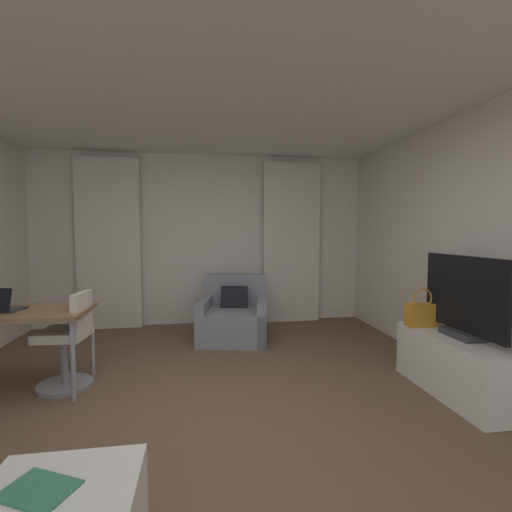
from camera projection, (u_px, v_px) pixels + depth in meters
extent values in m
plane|color=brown|center=(210.00, 423.00, 2.70)|extent=(12.00, 12.00, 0.00)
cube|color=silver|center=(203.00, 240.00, 5.60)|extent=(5.12, 0.06, 2.60)
cube|color=white|center=(207.00, 60.00, 2.52)|extent=(5.12, 6.12, 0.06)
cube|color=silver|center=(109.00, 244.00, 5.26)|extent=(0.90, 0.06, 2.50)
cube|color=silver|center=(292.00, 243.00, 5.69)|extent=(0.90, 0.06, 2.50)
cube|color=gray|center=(234.00, 324.00, 4.78)|extent=(1.02, 1.02, 0.41)
cube|color=gray|center=(236.00, 289.00, 5.11)|extent=(0.89, 0.30, 0.42)
cube|color=gray|center=(262.00, 319.00, 4.76)|extent=(0.28, 0.88, 0.55)
cube|color=gray|center=(205.00, 319.00, 4.78)|extent=(0.28, 0.88, 0.55)
cube|color=black|center=(234.00, 300.00, 4.88)|extent=(0.39, 0.26, 0.37)
cube|color=olive|center=(9.00, 313.00, 3.19)|extent=(1.31, 0.66, 0.04)
cylinder|color=#99999E|center=(93.00, 341.00, 3.58)|extent=(0.04, 0.04, 0.69)
cylinder|color=#99999E|center=(73.00, 361.00, 3.03)|extent=(0.04, 0.04, 0.69)
cylinder|color=gray|center=(65.00, 363.00, 3.30)|extent=(0.06, 0.06, 0.46)
cylinder|color=gray|center=(65.00, 385.00, 3.32)|extent=(0.48, 0.48, 0.04)
cube|color=silver|center=(63.00, 334.00, 3.29)|extent=(0.43, 0.43, 0.08)
cube|color=silver|center=(82.00, 311.00, 3.28)|extent=(0.09, 0.36, 0.34)
cube|color=#2D2D33|center=(3.00, 310.00, 3.20)|extent=(0.36, 0.28, 0.02)
cube|color=#387F5B|center=(39.00, 490.00, 1.47)|extent=(0.34, 0.30, 0.01)
cube|color=white|center=(459.00, 366.00, 3.16)|extent=(0.50, 1.17, 0.52)
cube|color=#333338|center=(462.00, 334.00, 3.12)|extent=(0.20, 0.36, 0.06)
cube|color=black|center=(464.00, 293.00, 3.10)|extent=(0.04, 0.95, 0.65)
cube|color=orange|center=(422.00, 315.00, 3.49)|extent=(0.30, 0.14, 0.22)
torus|color=orange|center=(423.00, 298.00, 3.48)|extent=(0.20, 0.02, 0.20)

